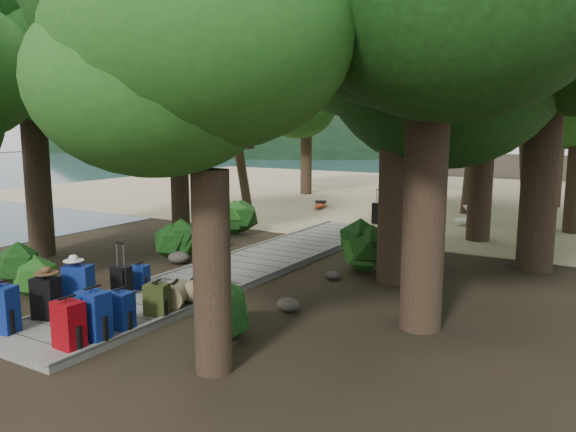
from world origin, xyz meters
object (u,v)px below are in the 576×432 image
Objects in this scene: backpack_right_d at (157,298)px; sun_lounger at (469,216)px; duffel_right_black at (208,282)px; backpack_left_b at (46,296)px; duffel_right_khaki at (175,294)px; backpack_left_c at (79,285)px; backpack_right_b at (94,313)px; backpack_right_a at (69,322)px; suitcase_on_boardwalk at (122,281)px; backpack_left_d at (140,276)px; backpack_right_c at (121,308)px; backpack_left_a at (2,307)px; lone_suitcase_on_sand at (379,214)px; kayak at (321,203)px.

sun_lounger is at bearing 63.74° from backpack_right_d.
duffel_right_black is (-0.08, 1.45, -0.10)m from backpack_right_d.
duffel_right_khaki is (1.37, 1.57, -0.17)m from backpack_left_b.
backpack_right_b is (1.39, -0.84, -0.02)m from backpack_left_c.
backpack_left_c is at bearing 73.12° from backpack_left_b.
backpack_left_c reaches higher than backpack_right_a.
backpack_right_d reaches higher than suitcase_on_boardwalk.
backpack_left_d is 0.78× the size of backpack_right_c.
backpack_left_a is 0.74m from backpack_left_b.
duffel_right_black is 10.98m from sun_lounger.
backpack_left_b is at bearing -172.16° from backpack_right_c.
lone_suitcase_on_sand is (1.02, 11.20, -0.18)m from backpack_left_c.
lone_suitcase_on_sand is 4.15m from kayak.
lone_suitcase_on_sand is (0.97, 10.29, -0.03)m from suitcase_on_boardwalk.
backpack_right_d is 1.45m from duffel_right_black.
backpack_right_d is (0.02, 1.28, -0.11)m from backpack_right_b.
suitcase_on_boardwalk is 10.33m from lone_suitcase_on_sand.
backpack_left_d reaches higher than kayak.
lone_suitcase_on_sand is (-0.30, 9.31, 0.05)m from duffel_right_black.
sun_lounger is (3.64, 13.25, -0.20)m from backpack_left_b.
backpack_left_d is 0.67× the size of backpack_right_a.
backpack_left_d is at bearing 75.32° from backpack_left_a.
backpack_right_d is (0.01, 0.77, -0.04)m from backpack_right_c.
kayak is at bearing -174.64° from sun_lounger.
backpack_right_b is 2.21m from suitcase_on_boardwalk.
duffel_right_khaki is at bearing 45.34° from backpack_left_a.
kayak is (-3.79, 14.38, -0.33)m from backpack_right_b.
backpack_left_a is 12.61m from lone_suitcase_on_sand.
backpack_right_c is (1.38, -1.74, 0.07)m from backpack_left_d.
backpack_right_a is at bearing -95.70° from backpack_right_b.
sun_lounger is at bearing 63.04° from backpack_left_d.
backpack_left_a is 1.45× the size of suitcase_on_boardwalk.
backpack_left_b is 1.43m from backpack_right_b.
sun_lounger is at bearing 34.53° from lone_suitcase_on_sand.
sun_lounger is (2.21, 12.19, -0.12)m from backpack_right_d.
backpack_left_b is at bearing -113.94° from backpack_left_c.
backpack_right_a reaches higher than backpack_left_d.
backpack_left_c reaches higher than backpack_left_d.
backpack_right_d is (1.41, 0.44, -0.13)m from backpack_left_c.
suitcase_on_boardwalk is (0.08, 1.53, -0.10)m from backpack_left_b.
backpack_left_b is 11.87m from lone_suitcase_on_sand.
sun_lounger is (2.27, 11.68, -0.03)m from duffel_right_khaki.
backpack_left_d is 0.87× the size of backpack_right_d.
backpack_right_d is 1.44m from suitcase_on_boardwalk.
duffel_right_khaki is 0.91× the size of lone_suitcase_on_sand.
backpack_left_a is 1.36m from backpack_left_c.
lone_suitcase_on_sand is at bearing 70.42° from backpack_left_b.
duffel_right_khaki is (-0.06, 0.51, -0.08)m from backpack_right_d.
backpack_left_a is 2.32m from backpack_right_d.
backpack_left_d is at bearing 129.26° from backpack_right_d.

